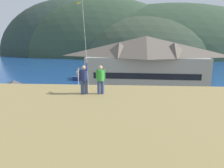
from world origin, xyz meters
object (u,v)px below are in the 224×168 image
(storage_shed_near_lot, at_px, (16,100))
(parking_light_pole, at_px, (79,84))
(moored_boat_inner_slip, at_px, (81,76))
(moored_boat_outer_mooring, at_px, (107,78))
(moored_boat_wharfside, at_px, (83,76))
(parked_car_lone_by_shed, at_px, (75,109))
(person_companion, at_px, (101,79))
(parked_car_front_row_silver, at_px, (116,108))
(parked_car_corner_spot, at_px, (185,109))
(parked_car_back_row_left, at_px, (157,131))
(parked_car_mid_row_near, at_px, (73,130))
(harbor_lodge, at_px, (145,63))
(wharf_dock, at_px, (93,79))
(person_kite_flyer, at_px, (84,79))

(storage_shed_near_lot, distance_m, parking_light_pole, 9.47)
(moored_boat_inner_slip, bearing_deg, moored_boat_outer_mooring, -23.91)
(moored_boat_wharfside, relative_size, parked_car_lone_by_shed, 1.47)
(moored_boat_outer_mooring, bearing_deg, person_companion, -85.41)
(parked_car_front_row_silver, height_order, parked_car_corner_spot, same)
(parked_car_back_row_left, xyz_separation_m, parked_car_corner_spot, (4.89, 7.30, 0.00))
(parked_car_front_row_silver, relative_size, parked_car_mid_row_near, 1.00)
(harbor_lodge, xyz_separation_m, parking_light_pole, (-11.30, -10.15, -2.27))
(wharf_dock, distance_m, parked_car_corner_spot, 29.48)
(parked_car_lone_by_shed, height_order, parked_car_back_row_left, same)
(harbor_lodge, distance_m, person_kite_flyer, 30.40)
(parked_car_lone_by_shed, relative_size, parked_car_back_row_left, 0.99)
(storage_shed_near_lot, distance_m, parked_car_front_row_silver, 13.35)
(parked_car_mid_row_near, height_order, person_companion, person_companion)
(parked_car_mid_row_near, distance_m, parked_car_corner_spot, 15.87)
(parked_car_front_row_silver, bearing_deg, moored_boat_wharfside, 110.91)
(parked_car_lone_by_shed, xyz_separation_m, person_companion, (5.55, -15.06, 7.31))
(moored_boat_outer_mooring, distance_m, person_kite_flyer, 40.50)
(moored_boat_wharfside, relative_size, person_kite_flyer, 3.37)
(parked_car_back_row_left, bearing_deg, parked_car_lone_by_shed, 148.79)
(moored_boat_wharfside, distance_m, moored_boat_inner_slip, 0.33)
(moored_boat_wharfside, bearing_deg, person_kite_flyer, -77.95)
(harbor_lodge, distance_m, parking_light_pole, 15.36)
(moored_boat_outer_mooring, relative_size, parked_car_front_row_silver, 1.91)
(moored_boat_wharfside, bearing_deg, moored_boat_outer_mooring, -25.28)
(parked_car_back_row_left, distance_m, parking_light_pole, 15.46)
(parked_car_corner_spot, bearing_deg, moored_boat_wharfside, 126.65)
(wharf_dock, relative_size, parked_car_back_row_left, 2.45)
(parked_car_mid_row_near, xyz_separation_m, parking_light_pole, (-1.85, 11.03, 2.59))
(storage_shed_near_lot, height_order, parked_car_corner_spot, storage_shed_near_lot)
(parked_car_mid_row_near, bearing_deg, harbor_lodge, 65.96)
(storage_shed_near_lot, height_order, parked_car_lone_by_shed, storage_shed_near_lot)
(parked_car_mid_row_near, height_order, parked_car_corner_spot, same)
(storage_shed_near_lot, relative_size, person_kite_flyer, 3.26)
(moored_boat_wharfside, xyz_separation_m, parking_light_pole, (4.29, -23.54, 2.93))
(parked_car_lone_by_shed, relative_size, parked_car_mid_row_near, 0.98)
(parked_car_corner_spot, bearing_deg, parked_car_lone_by_shed, -176.58)
(harbor_lodge, height_order, moored_boat_outer_mooring, harbor_lodge)
(moored_boat_wharfside, relative_size, parked_car_front_row_silver, 1.44)
(parked_car_back_row_left, distance_m, person_companion, 12.39)
(parked_car_back_row_left, distance_m, parked_car_mid_row_near, 9.03)
(wharf_dock, xyz_separation_m, parking_light_pole, (0.97, -20.87, 3.30))
(moored_boat_outer_mooring, bearing_deg, parked_car_mid_row_near, -91.59)
(harbor_lodge, height_order, parked_car_back_row_left, harbor_lodge)
(harbor_lodge, distance_m, parked_car_corner_spot, 15.07)
(moored_boat_outer_mooring, xyz_separation_m, parked_car_lone_by_shed, (-2.37, -24.55, 0.34))
(harbor_lodge, bearing_deg, moored_boat_wharfside, 139.32)
(moored_boat_inner_slip, distance_m, parked_car_lone_by_shed, 28.24)
(wharf_dock, xyz_separation_m, parked_car_mid_row_near, (2.82, -31.90, 0.71))
(harbor_lodge, xyz_separation_m, parked_car_back_row_left, (-0.43, -20.84, -4.86))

